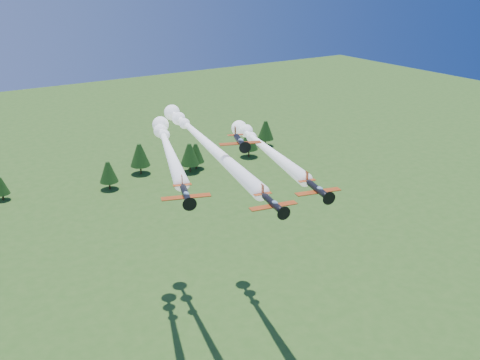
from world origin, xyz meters
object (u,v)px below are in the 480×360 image
plane_lead (201,138)px  plane_right (262,145)px  plane_left (167,145)px  plane_slot (240,141)px

plane_lead → plane_right: size_ratio=1.33×
plane_lead → plane_left: (-5.54, 4.28, -1.59)m
plane_left → plane_right: bearing=2.7°
plane_left → plane_slot: 20.30m
plane_lead → plane_slot: (-0.26, -14.69, 3.32)m
plane_lead → plane_slot: bearing=-79.8°
plane_right → plane_slot: 20.60m
plane_lead → plane_left: size_ratio=1.36×
plane_right → plane_slot: (-14.14, -13.32, 6.87)m
plane_left → plane_right: size_ratio=0.98×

